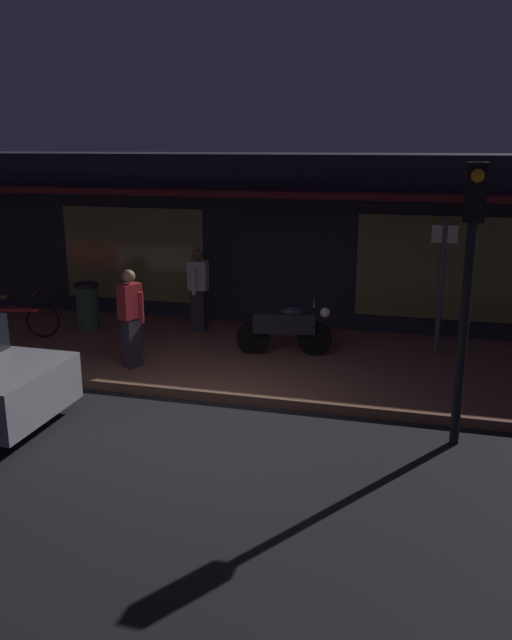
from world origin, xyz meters
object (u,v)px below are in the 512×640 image
at_px(person_photographer, 131,316).
at_px(person_bystander, 198,288).
at_px(motorcycle, 286,327).
at_px(bicycle_parked, 17,320).
at_px(trash_bin, 87,305).
at_px(traffic_light_pole, 470,257).
at_px(sign_post, 441,279).

relative_size(person_photographer, person_bystander, 1.00).
bearing_deg(person_photographer, motorcycle, 29.21).
height_order(bicycle_parked, trash_bin, trash_bin).
height_order(bicycle_parked, traffic_light_pole, traffic_light_pole).
distance_m(sign_post, trash_bin, 6.97).
bearing_deg(motorcycle, sign_post, 16.14).
distance_m(person_bystander, traffic_light_pole, 6.24).
height_order(person_bystander, trash_bin, person_bystander).
relative_size(bicycle_parked, traffic_light_pole, 0.45).
relative_size(motorcycle, person_photographer, 1.01).
bearing_deg(person_photographer, sign_post, 22.66).
height_order(motorcycle, person_bystander, person_bystander).
xyz_separation_m(bicycle_parked, traffic_light_pole, (8.11, -2.34, 1.97)).
height_order(sign_post, trash_bin, sign_post).
bearing_deg(motorcycle, traffic_light_pole, -43.13).
distance_m(bicycle_parked, traffic_light_pole, 8.67).
bearing_deg(sign_post, bicycle_parked, -172.24).
relative_size(sign_post, trash_bin, 2.58).
distance_m(bicycle_parked, sign_post, 8.03).
relative_size(person_photographer, traffic_light_pole, 0.46).
relative_size(person_bystander, traffic_light_pole, 0.46).
height_order(trash_bin, traffic_light_pole, traffic_light_pole).
bearing_deg(traffic_light_pole, bicycle_parked, 163.91).
bearing_deg(sign_post, motorcycle, -163.86).
bearing_deg(motorcycle, person_photographer, -150.79).
height_order(bicycle_parked, person_photographer, person_photographer).
bearing_deg(motorcycle, person_bystander, 153.38).
height_order(person_photographer, person_bystander, same).
bearing_deg(traffic_light_pole, motorcycle, 136.87).
bearing_deg(bicycle_parked, trash_bin, 45.64).
xyz_separation_m(person_bystander, sign_post, (4.62, -0.25, 0.48)).
relative_size(person_bystander, sign_post, 0.70).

